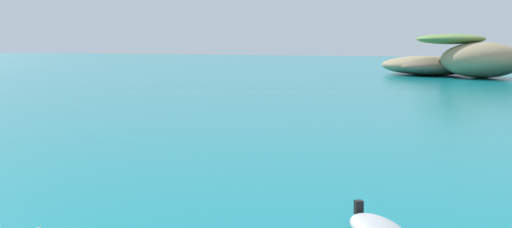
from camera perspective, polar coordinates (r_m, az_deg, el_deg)
The scene contains 1 object.
islet_small at distance 89.79m, azimuth 17.21°, elevation 4.56°, with size 23.98×20.91×5.70m.
Camera 1 is at (12.55, -6.04, 4.57)m, focal length 44.37 mm.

